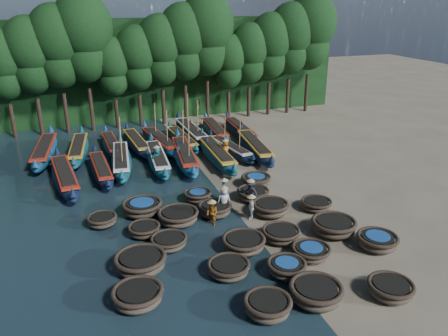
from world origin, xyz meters
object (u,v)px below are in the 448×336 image
object	(u,v)px
coracle_4	(390,289)
coracle_19	(316,204)
long_boat_8	(255,147)
long_boat_16	(215,130)
coracle_12	(244,243)
long_boat_10	(79,150)
coracle_10	(141,262)
long_boat_5	(185,156)
coracle_22	(198,196)
long_boat_1	(65,177)
long_boat_15	(191,132)
coracle_21	(142,207)
coracle_6	(229,268)
long_boat_14	(182,139)
coracle_18	(270,208)
fisherman_1	(224,189)
coracle_8	(311,251)
coracle_17	(215,209)
long_boat_2	(101,169)
coracle_14	(334,226)
coracle_23	(253,194)
coracle_15	(144,230)
fisherman_0	(224,200)
coracle_3	(316,293)
coracle_11	(169,242)
long_boat_3	(121,161)
long_boat_9	(45,151)
long_boat_6	(216,154)
long_boat_12	(137,143)
long_boat_17	(240,130)
fisherman_4	(251,206)
long_boat_13	(160,142)
coracle_5	(138,296)
coracle_20	(102,220)
coracle_2	(268,306)
long_boat_7	(230,149)
fisherman_5	(157,157)
fisherman_3	(250,192)
coracle_24	(256,180)
fisherman_6	(225,150)
fisherman_2	(212,212)
coracle_9	(377,241)
coracle_16	(178,216)

from	to	relation	value
coracle_4	coracle_19	distance (m)	8.35
long_boat_8	long_boat_16	bearing A→B (deg)	110.47
coracle_12	long_boat_10	world-z (taller)	long_boat_10
coracle_10	long_boat_5	bearing A→B (deg)	67.08
coracle_22	long_boat_1	bearing A→B (deg)	144.68
coracle_22	long_boat_15	xyz separation A→B (m)	(3.09, 12.72, 0.21)
coracle_21	long_boat_15	bearing A→B (deg)	63.50
coracle_6	long_boat_14	xyz separation A→B (m)	(2.68, 19.13, 0.14)
coracle_18	fisherman_1	world-z (taller)	fisherman_1
coracle_8	coracle_17	world-z (taller)	coracle_17
long_boat_16	long_boat_2	bearing A→B (deg)	-144.78
coracle_14	coracle_23	bearing A→B (deg)	114.55
coracle_15	fisherman_0	world-z (taller)	fisherman_0
coracle_3	coracle_11	size ratio (longest dim) A/B	1.15
long_boat_1	fisherman_0	size ratio (longest dim) A/B	4.61
coracle_18	coracle_19	bearing A→B (deg)	-5.74
fisherman_0	coracle_6	bearing A→B (deg)	70.55
coracle_11	long_boat_3	bearing A→B (deg)	94.07
long_boat_5	long_boat_9	world-z (taller)	long_boat_5
coracle_8	coracle_18	xyz separation A→B (m)	(0.05, 4.80, 0.11)
long_boat_6	long_boat_12	distance (m)	7.43
coracle_11	long_boat_5	size ratio (longest dim) A/B	0.25
long_boat_10	long_boat_16	xyz separation A→B (m)	(12.06, 1.60, -0.02)
long_boat_9	long_boat_17	size ratio (longest dim) A/B	1.08
coracle_14	coracle_4	bearing A→B (deg)	-96.85
coracle_12	coracle_23	world-z (taller)	coracle_12
coracle_14	coracle_17	xyz separation A→B (m)	(-5.38, 4.10, -0.04)
long_boat_16	long_boat_5	bearing A→B (deg)	-122.53
long_boat_1	fisherman_4	xyz separation A→B (m)	(10.01, -8.82, 0.24)
coracle_11	long_boat_13	size ratio (longest dim) A/B	0.27
coracle_5	coracle_20	world-z (taller)	coracle_5
coracle_2	coracle_11	size ratio (longest dim) A/B	1.06
fisherman_0	long_boat_7	bearing A→B (deg)	-114.26
long_boat_17	fisherman_5	world-z (taller)	fisherman_5
fisherman_4	long_boat_3	bearing A→B (deg)	-136.43
long_boat_10	long_boat_14	bearing A→B (deg)	6.30
fisherman_3	fisherman_5	distance (m)	9.02
coracle_24	fisherman_6	bearing A→B (deg)	92.92
coracle_22	long_boat_13	world-z (taller)	long_boat_13
coracle_6	fisherman_2	world-z (taller)	fisherman_2
long_boat_1	long_boat_16	distance (m)	15.04
long_boat_1	fisherman_2	world-z (taller)	fisherman_2
coracle_11	coracle_14	size ratio (longest dim) A/B	0.80
coracle_9	coracle_15	bearing A→B (deg)	154.53
long_boat_1	long_boat_13	world-z (taller)	long_boat_13
coracle_15	coracle_16	world-z (taller)	coracle_16
coracle_9	coracle_17	world-z (taller)	coracle_17
coracle_16	coracle_4	bearing A→B (deg)	-53.14
coracle_8	coracle_17	bearing A→B (deg)	117.82
coracle_24	coracle_6	bearing A→B (deg)	-120.34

